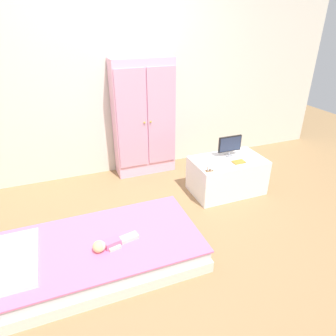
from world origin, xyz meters
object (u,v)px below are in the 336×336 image
(tv_stand, at_px, (227,175))
(book_orange, at_px, (239,162))
(tv_monitor, at_px, (230,145))
(rocking_horse_toy, at_px, (210,167))
(wardrobe, at_px, (144,118))
(doll, at_px, (107,244))
(bed, at_px, (102,252))

(tv_stand, height_order, book_orange, book_orange)
(tv_stand, distance_m, tv_monitor, 0.37)
(tv_monitor, xyz_separation_m, book_orange, (0.01, -0.20, -0.13))
(tv_monitor, distance_m, rocking_horse_toy, 0.49)
(tv_monitor, height_order, rocking_horse_toy, tv_monitor)
(wardrobe, height_order, tv_monitor, wardrobe)
(tv_stand, height_order, rocking_horse_toy, rocking_horse_toy)
(tv_monitor, relative_size, book_orange, 2.11)
(wardrobe, relative_size, tv_monitor, 5.08)
(tv_stand, bearing_deg, wardrobe, 130.70)
(doll, relative_size, wardrobe, 0.26)
(tv_stand, bearing_deg, book_orange, -61.24)
(doll, height_order, tv_stand, tv_stand)
(doll, bearing_deg, tv_monitor, 27.12)
(doll, xyz_separation_m, tv_stand, (1.57, 0.74, -0.05))
(doll, distance_m, tv_stand, 1.73)
(tv_monitor, bearing_deg, bed, -156.19)
(book_orange, bearing_deg, tv_stand, 118.76)
(bed, height_order, book_orange, book_orange)
(bed, relative_size, rocking_horse_toy, 16.12)
(rocking_horse_toy, bearing_deg, book_orange, 9.71)
(bed, relative_size, book_orange, 12.14)
(bed, height_order, wardrobe, wardrobe)
(wardrobe, height_order, tv_stand, wardrobe)
(doll, relative_size, tv_monitor, 1.34)
(rocking_horse_toy, bearing_deg, tv_stand, 28.26)
(tv_monitor, relative_size, rocking_horse_toy, 2.81)
(rocking_horse_toy, distance_m, book_orange, 0.41)
(doll, height_order, rocking_horse_toy, rocking_horse_toy)
(tv_stand, xyz_separation_m, rocking_horse_toy, (-0.34, -0.18, 0.26))
(bed, xyz_separation_m, tv_stand, (1.61, 0.65, 0.10))
(wardrobe, relative_size, rocking_horse_toy, 14.25)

